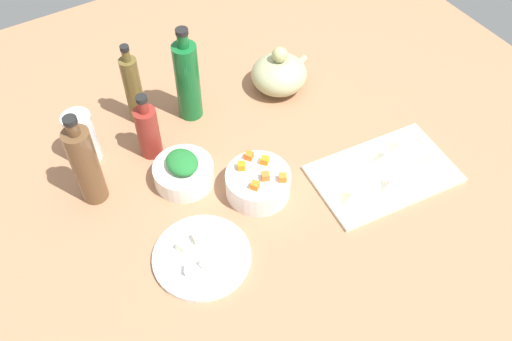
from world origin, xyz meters
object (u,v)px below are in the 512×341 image
object	(u,v)px
bowl_greens	(184,173)
bottle_2	(85,165)
bottle_1	(148,131)
bottle_3	(188,80)
drinking_glass_0	(82,138)
cutting_board	(383,174)
bowl_carrots	(258,183)
bottle_0	(133,89)
teapot	(279,74)
plate_tofu	(202,257)

from	to	relation	value
bowl_greens	bottle_2	xyz separation A→B (cm)	(-20.28, 6.94, 8.66)
bottle_1	bottle_3	bearing A→B (deg)	26.20
drinking_glass_0	bottle_2	bearing A→B (deg)	-102.76
cutting_board	bowl_carrots	size ratio (longest dim) A/B	2.22
cutting_board	bowl_greens	distance (cm)	49.01
bottle_2	bowl_carrots	bearing A→B (deg)	-29.77
bottle_2	bottle_3	bearing A→B (deg)	22.09
bottle_0	bottle_1	distance (cm)	13.37
cutting_board	bottle_1	world-z (taller)	bottle_1
teapot	bottle_0	xyz separation A→B (cm)	(-38.74, 9.21, 5.19)
plate_tofu	bowl_carrots	bearing A→B (deg)	25.07
cutting_board	bottle_2	world-z (taller)	bottle_2
bowl_carrots	bottle_0	world-z (taller)	bottle_0
plate_tofu	drinking_glass_0	distance (cm)	43.10
drinking_glass_0	bottle_3	bearing A→B (deg)	1.42
bowl_greens	bottle_3	world-z (taller)	bottle_3
bottle_2	cutting_board	bearing A→B (deg)	-26.27
bottle_1	bottle_3	xyz separation A→B (cm)	(15.05, 7.40, 4.03)
bottle_1	bowl_carrots	bearing A→B (deg)	-56.86
bottle_3	teapot	bearing A→B (deg)	-8.12
teapot	bottle_2	world-z (taller)	bottle_2
teapot	bottle_2	size ratio (longest dim) A/B	0.66
bowl_carrots	teapot	world-z (taller)	teapot
teapot	plate_tofu	bearing A→B (deg)	-139.51
plate_tofu	teapot	distance (cm)	59.11
bowl_carrots	bottle_1	distance (cm)	30.31
cutting_board	plate_tofu	size ratio (longest dim) A/B	1.59
plate_tofu	bottle_0	size ratio (longest dim) A/B	0.90
cutting_board	bottle_0	world-z (taller)	bottle_0
cutting_board	bottle_2	distance (cm)	70.96
bowl_greens	drinking_glass_0	distance (cm)	26.49
bottle_0	teapot	bearing A→B (deg)	-13.38
bottle_2	drinking_glass_0	xyz separation A→B (cm)	(2.82, 12.43, -4.02)
bottle_1	bottle_2	size ratio (longest dim) A/B	0.73
bowl_greens	bottle_2	distance (cm)	23.12
plate_tofu	bowl_carrots	size ratio (longest dim) A/B	1.40
plate_tofu	bottle_1	world-z (taller)	bottle_1
plate_tofu	bottle_3	xyz separation A→B (cm)	(18.93, 41.96, 11.22)
plate_tofu	bowl_carrots	xyz separation A→B (cm)	(20.26, 9.48, 2.55)
teapot	bottle_1	bearing A→B (deg)	-174.82
bottle_0	plate_tofu	bearing A→B (deg)	-97.30
teapot	bottle_1	size ratio (longest dim) A/B	0.90
plate_tofu	cutting_board	bearing A→B (deg)	-2.61
bottle_2	drinking_glass_0	distance (cm)	13.37
plate_tofu	teapot	world-z (taller)	teapot
bottle_3	drinking_glass_0	world-z (taller)	bottle_3
bowl_carrots	bottle_2	world-z (taller)	bottle_2
bottle_3	bowl_carrots	bearing A→B (deg)	-87.66
plate_tofu	bottle_3	size ratio (longest dim) A/B	0.79
plate_tofu	drinking_glass_0	bearing A→B (deg)	104.54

